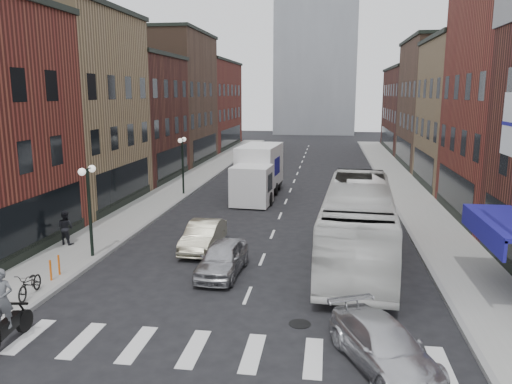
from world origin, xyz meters
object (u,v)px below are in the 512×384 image
at_px(streetlamp_far, 182,155).
at_px(transit_bus, 358,222).
at_px(ped_left_solo, 66,228).
at_px(curb_car, 384,346).
at_px(sedan_left_far, 203,236).
at_px(parked_bicycle, 30,284).
at_px(sedan_left_near, 222,258).
at_px(streetlamp_near, 89,194).
at_px(box_truck, 258,173).
at_px(motorcycle_rider, 4,310).
at_px(bike_rack, 55,268).

relative_size(streetlamp_far, transit_bus, 0.34).
bearing_deg(ped_left_solo, curb_car, 159.98).
relative_size(sedan_left_far, parked_bicycle, 2.35).
distance_m(sedan_left_near, parked_bicycle, 7.07).
distance_m(streetlamp_near, ped_left_solo, 3.16).
bearing_deg(streetlamp_near, transit_bus, 8.37).
bearing_deg(sedan_left_near, ped_left_solo, 165.95).
xyz_separation_m(streetlamp_far, sedan_left_far, (4.50, -12.00, -2.25)).
distance_m(streetlamp_near, box_truck, 15.13).
height_order(transit_bus, curb_car, transit_bus).
distance_m(motorcycle_rider, curb_car, 10.66).
distance_m(streetlamp_near, sedan_left_far, 5.42).
distance_m(box_truck, parked_bicycle, 19.41).
bearing_deg(sedan_left_far, sedan_left_near, -62.26).
bearing_deg(sedan_left_near, streetlamp_near, 173.43).
xyz_separation_m(streetlamp_near, box_truck, (5.32, 14.11, -1.16)).
relative_size(motorcycle_rider, ped_left_solo, 1.44).
distance_m(streetlamp_near, sedan_left_near, 6.53).
bearing_deg(motorcycle_rider, parked_bicycle, 103.49).
xyz_separation_m(sedan_left_near, curb_car, (5.69, -6.18, -0.06)).
relative_size(streetlamp_far, box_truck, 0.50).
distance_m(bike_rack, parked_bicycle, 1.79).
bearing_deg(transit_bus, curb_car, -84.71).
xyz_separation_m(bike_rack, sedan_left_near, (6.25, 1.70, 0.12)).
height_order(box_truck, parked_bicycle, box_truck).
distance_m(bike_rack, sedan_left_far, 6.65).
xyz_separation_m(curb_car, ped_left_solo, (-13.76, 8.63, 0.35)).
bearing_deg(sedan_left_far, transit_bus, -2.06).
height_order(bike_rack, sedan_left_near, sedan_left_near).
distance_m(streetlamp_far, sedan_left_far, 13.01).
relative_size(motorcycle_rider, curb_car, 0.55).
relative_size(motorcycle_rider, parked_bicycle, 1.36).
relative_size(streetlamp_far, curb_car, 0.98).
bearing_deg(ped_left_solo, streetlamp_near, 156.38).
relative_size(transit_bus, sedan_left_far, 3.00).
height_order(streetlamp_far, sedan_left_far, streetlamp_far).
distance_m(transit_bus, sedan_left_near, 6.16).
xyz_separation_m(streetlamp_near, bike_rack, (-0.20, -2.70, -2.36)).
height_order(motorcycle_rider, sedan_left_far, motorcycle_rider).
height_order(sedan_left_far, parked_bicycle, sedan_left_far).
distance_m(bike_rack, ped_left_solo, 4.54).
bearing_deg(box_truck, ped_left_solo, -115.88).
distance_m(transit_bus, sedan_left_far, 7.08).
distance_m(motorcycle_rider, ped_left_solo, 9.53).
bearing_deg(sedan_left_near, motorcycle_rider, -124.20).
relative_size(bike_rack, ped_left_solo, 0.50).
bearing_deg(transit_bus, sedan_left_near, -149.99).
relative_size(transit_bus, curb_car, 2.87).
xyz_separation_m(bike_rack, curb_car, (11.94, -4.48, 0.06)).
height_order(sedan_left_near, sedan_left_far, sedan_left_near).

